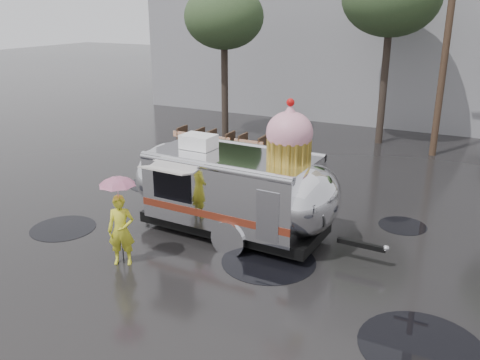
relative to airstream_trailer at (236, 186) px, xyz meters
The scene contains 8 objects.
ground 3.74m from the airstream_trailer, 68.79° to the right, with size 120.00×120.00×0.00m, color black.
puddles 1.62m from the airstream_trailer, 48.75° to the right, with size 12.04×7.48×0.01m.
utility_pole 11.85m from the airstream_trailer, 70.78° to the left, with size 1.60×0.28×9.00m.
tree_left 12.05m from the airstream_trailer, 120.46° to the left, with size 3.64×3.64×6.95m.
barricade_row 8.04m from the airstream_trailer, 122.54° to the left, with size 4.30×0.80×1.00m.
airstream_trailer is the anchor object (origin of this frame).
person_left 3.29m from the airstream_trailer, 121.06° to the right, with size 0.64×0.43×1.77m, color yellow.
umbrella_pink 3.29m from the airstream_trailer, 121.06° to the right, with size 1.07×1.07×2.28m.
Camera 1 is at (4.74, -8.17, 6.03)m, focal length 38.00 mm.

